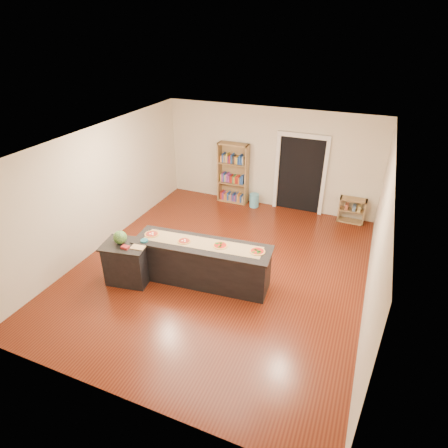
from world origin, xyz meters
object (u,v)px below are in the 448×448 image
at_px(kitchen_island, 202,263).
at_px(bookshelf, 233,173).
at_px(watermelon, 120,237).
at_px(waste_bin, 254,200).
at_px(side_counter, 128,262).
at_px(low_shelf, 352,210).

relative_size(kitchen_island, bookshelf, 1.57).
distance_m(bookshelf, watermelon, 4.47).
height_order(bookshelf, waste_bin, bookshelf).
bearing_deg(waste_bin, side_counter, -106.54).
bearing_deg(watermelon, kitchen_island, 19.96).
xyz_separation_m(kitchen_island, low_shelf, (2.54, 3.88, -0.12)).
distance_m(side_counter, low_shelf, 5.95).
bearing_deg(waste_bin, low_shelf, 2.45).
relative_size(waste_bin, watermelon, 1.45).
height_order(kitchen_island, waste_bin, kitchen_island).
relative_size(low_shelf, watermelon, 2.50).
bearing_deg(bookshelf, kitchen_island, -77.69).
bearing_deg(watermelon, low_shelf, 47.49).
height_order(kitchen_island, side_counter, kitchen_island).
relative_size(kitchen_island, side_counter, 3.08).
bearing_deg(bookshelf, waste_bin, -8.33).
bearing_deg(kitchen_island, waste_bin, 86.98).
bearing_deg(side_counter, watermelon, 169.67).
bearing_deg(watermelon, side_counter, -0.44).
distance_m(bookshelf, low_shelf, 3.43).
height_order(bookshelf, low_shelf, bookshelf).
distance_m(kitchen_island, watermelon, 1.71).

